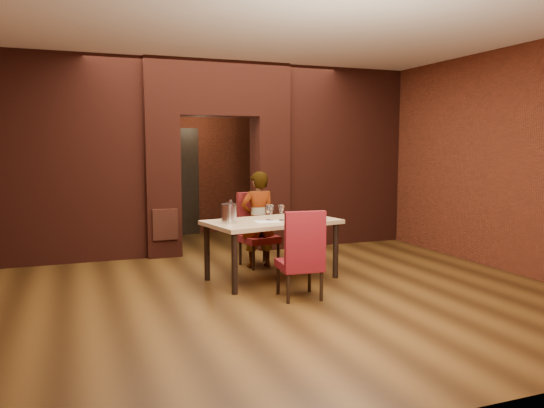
{
  "coord_description": "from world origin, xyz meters",
  "views": [
    {
      "loc": [
        -2.34,
        -6.75,
        1.8
      ],
      "look_at": [
        0.23,
        0.0,
        1.01
      ],
      "focal_mm": 35.0,
      "sensor_mm": 36.0,
      "label": 1
    }
  ],
  "objects_px": {
    "potted_plant": "(295,248)",
    "chair_near": "(299,254)",
    "person_seated": "(258,220)",
    "water_bottle": "(231,210)",
    "wine_glass_c": "(281,213)",
    "wine_glass_b": "(271,213)",
    "wine_bucket": "(229,213)",
    "dining_table": "(272,250)",
    "chair_far": "(259,230)",
    "wine_glass_a": "(268,212)"
  },
  "relations": [
    {
      "from": "chair_far",
      "to": "wine_glass_c",
      "type": "bearing_deg",
      "value": -99.27
    },
    {
      "from": "wine_bucket",
      "to": "wine_glass_c",
      "type": "bearing_deg",
      "value": -1.61
    },
    {
      "from": "wine_glass_a",
      "to": "water_bottle",
      "type": "height_order",
      "value": "water_bottle"
    },
    {
      "from": "potted_plant",
      "to": "wine_glass_c",
      "type": "bearing_deg",
      "value": -122.06
    },
    {
      "from": "wine_glass_b",
      "to": "potted_plant",
      "type": "xyz_separation_m",
      "value": [
        0.83,
        1.08,
        -0.72
      ]
    },
    {
      "from": "wine_glass_c",
      "to": "wine_glass_b",
      "type": "bearing_deg",
      "value": 177.59
    },
    {
      "from": "wine_glass_b",
      "to": "wine_glass_c",
      "type": "xyz_separation_m",
      "value": [
        0.15,
        -0.01,
        -0.0
      ]
    },
    {
      "from": "wine_bucket",
      "to": "dining_table",
      "type": "bearing_deg",
      "value": 3.36
    },
    {
      "from": "dining_table",
      "to": "chair_far",
      "type": "relative_size",
      "value": 1.57
    },
    {
      "from": "dining_table",
      "to": "chair_near",
      "type": "distance_m",
      "value": 0.95
    },
    {
      "from": "chair_far",
      "to": "wine_bucket",
      "type": "bearing_deg",
      "value": -139.92
    },
    {
      "from": "wine_glass_a",
      "to": "dining_table",
      "type": "bearing_deg",
      "value": -9.91
    },
    {
      "from": "chair_far",
      "to": "person_seated",
      "type": "height_order",
      "value": "person_seated"
    },
    {
      "from": "water_bottle",
      "to": "wine_glass_b",
      "type": "bearing_deg",
      "value": -26.65
    },
    {
      "from": "wine_bucket",
      "to": "water_bottle",
      "type": "xyz_separation_m",
      "value": [
        0.09,
        0.23,
        0.01
      ]
    },
    {
      "from": "wine_bucket",
      "to": "water_bottle",
      "type": "relative_size",
      "value": 0.9
    },
    {
      "from": "potted_plant",
      "to": "chair_near",
      "type": "bearing_deg",
      "value": -112.17
    },
    {
      "from": "dining_table",
      "to": "person_seated",
      "type": "height_order",
      "value": "person_seated"
    },
    {
      "from": "dining_table",
      "to": "wine_bucket",
      "type": "height_order",
      "value": "wine_bucket"
    },
    {
      "from": "person_seated",
      "to": "water_bottle",
      "type": "distance_m",
      "value": 0.84
    },
    {
      "from": "wine_glass_c",
      "to": "water_bottle",
      "type": "bearing_deg",
      "value": 158.53
    },
    {
      "from": "dining_table",
      "to": "chair_near",
      "type": "relative_size",
      "value": 1.63
    },
    {
      "from": "person_seated",
      "to": "wine_glass_c",
      "type": "relative_size",
      "value": 7.02
    },
    {
      "from": "dining_table",
      "to": "wine_glass_c",
      "type": "distance_m",
      "value": 0.52
    },
    {
      "from": "wine_glass_a",
      "to": "water_bottle",
      "type": "xyz_separation_m",
      "value": [
        -0.47,
        0.18,
        0.03
      ]
    },
    {
      "from": "dining_table",
      "to": "chair_near",
      "type": "height_order",
      "value": "chair_near"
    },
    {
      "from": "wine_glass_c",
      "to": "person_seated",
      "type": "bearing_deg",
      "value": 93.53
    },
    {
      "from": "wine_glass_c",
      "to": "water_bottle",
      "type": "relative_size",
      "value": 0.74
    },
    {
      "from": "chair_near",
      "to": "chair_far",
      "type": "bearing_deg",
      "value": -88.77
    },
    {
      "from": "wine_glass_b",
      "to": "wine_bucket",
      "type": "bearing_deg",
      "value": 178.6
    },
    {
      "from": "person_seated",
      "to": "wine_glass_b",
      "type": "height_order",
      "value": "person_seated"
    },
    {
      "from": "person_seated",
      "to": "potted_plant",
      "type": "xyz_separation_m",
      "value": [
        0.73,
        0.28,
        -0.52
      ]
    },
    {
      "from": "chair_far",
      "to": "chair_near",
      "type": "bearing_deg",
      "value": -103.64
    },
    {
      "from": "person_seated",
      "to": "potted_plant",
      "type": "bearing_deg",
      "value": -157.71
    },
    {
      "from": "chair_far",
      "to": "potted_plant",
      "type": "relative_size",
      "value": 2.85
    },
    {
      "from": "wine_bucket",
      "to": "potted_plant",
      "type": "bearing_deg",
      "value": 37.19
    },
    {
      "from": "person_seated",
      "to": "water_bottle",
      "type": "height_order",
      "value": "person_seated"
    },
    {
      "from": "wine_glass_b",
      "to": "potted_plant",
      "type": "relative_size",
      "value": 0.55
    },
    {
      "from": "wine_glass_b",
      "to": "water_bottle",
      "type": "height_order",
      "value": "water_bottle"
    },
    {
      "from": "chair_near",
      "to": "person_seated",
      "type": "distance_m",
      "value": 1.7
    },
    {
      "from": "chair_near",
      "to": "person_seated",
      "type": "height_order",
      "value": "person_seated"
    },
    {
      "from": "chair_near",
      "to": "wine_glass_a",
      "type": "bearing_deg",
      "value": -82.74
    },
    {
      "from": "chair_far",
      "to": "person_seated",
      "type": "relative_size",
      "value": 0.77
    },
    {
      "from": "chair_far",
      "to": "water_bottle",
      "type": "distance_m",
      "value": 0.97
    },
    {
      "from": "chair_near",
      "to": "water_bottle",
      "type": "distance_m",
      "value": 1.31
    },
    {
      "from": "chair_near",
      "to": "wine_glass_c",
      "type": "height_order",
      "value": "chair_near"
    },
    {
      "from": "person_seated",
      "to": "wine_glass_b",
      "type": "xyz_separation_m",
      "value": [
        -0.1,
        -0.8,
        0.2
      ]
    },
    {
      "from": "chair_far",
      "to": "wine_glass_c",
      "type": "height_order",
      "value": "chair_far"
    },
    {
      "from": "chair_far",
      "to": "wine_glass_b",
      "type": "xyz_separation_m",
      "value": [
        -0.14,
        -0.87,
        0.37
      ]
    },
    {
      "from": "chair_far",
      "to": "wine_bucket",
      "type": "xyz_separation_m",
      "value": [
        -0.71,
        -0.85,
        0.38
      ]
    }
  ]
}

